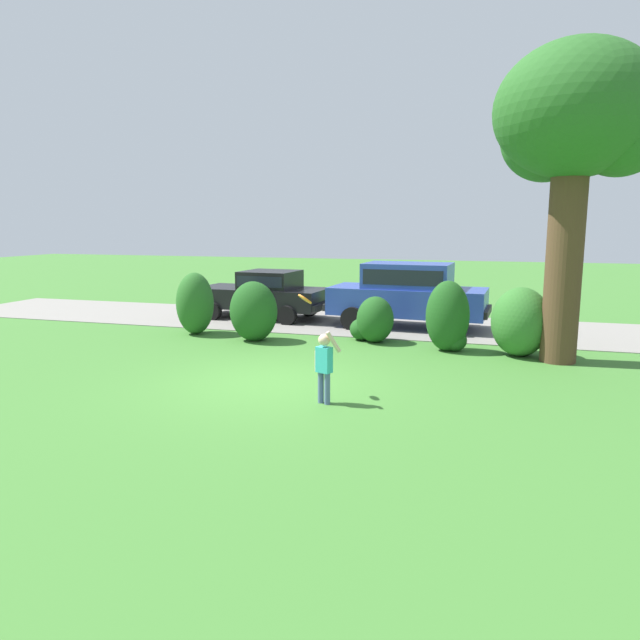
{
  "coord_description": "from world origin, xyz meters",
  "views": [
    {
      "loc": [
        3.93,
        -10.08,
        3.03
      ],
      "look_at": [
        0.66,
        1.01,
        1.1
      ],
      "focal_mm": 32.18,
      "sensor_mm": 36.0,
      "label": 1
    }
  ],
  "objects_px": {
    "parked_sedan": "(264,293)",
    "frisbee": "(305,299)",
    "oak_tree_large": "(576,126)",
    "parked_suv": "(408,292)",
    "child_thrower": "(324,363)"
  },
  "relations": [
    {
      "from": "parked_suv",
      "to": "frisbee",
      "type": "distance_m",
      "value": 7.34
    },
    {
      "from": "child_thrower",
      "to": "parked_suv",
      "type": "bearing_deg",
      "value": 87.46
    },
    {
      "from": "oak_tree_large",
      "to": "child_thrower",
      "type": "height_order",
      "value": "oak_tree_large"
    },
    {
      "from": "oak_tree_large",
      "to": "parked_suv",
      "type": "bearing_deg",
      "value": 140.86
    },
    {
      "from": "parked_suv",
      "to": "frisbee",
      "type": "relative_size",
      "value": 15.69
    },
    {
      "from": "parked_sedan",
      "to": "frisbee",
      "type": "height_order",
      "value": "frisbee"
    },
    {
      "from": "child_thrower",
      "to": "oak_tree_large",
      "type": "bearing_deg",
      "value": 47.01
    },
    {
      "from": "parked_suv",
      "to": "oak_tree_large",
      "type": "bearing_deg",
      "value": -39.14
    },
    {
      "from": "frisbee",
      "to": "oak_tree_large",
      "type": "bearing_deg",
      "value": 40.92
    },
    {
      "from": "parked_sedan",
      "to": "frisbee",
      "type": "relative_size",
      "value": 14.73
    },
    {
      "from": "parked_sedan",
      "to": "child_thrower",
      "type": "bearing_deg",
      "value": -61.83
    },
    {
      "from": "oak_tree_large",
      "to": "parked_suv",
      "type": "distance_m",
      "value": 6.43
    },
    {
      "from": "child_thrower",
      "to": "frisbee",
      "type": "distance_m",
      "value": 1.21
    },
    {
      "from": "oak_tree_large",
      "to": "child_thrower",
      "type": "xyz_separation_m",
      "value": [
        -4.23,
        -4.54,
        -4.38
      ]
    },
    {
      "from": "oak_tree_large",
      "to": "parked_suv",
      "type": "relative_size",
      "value": 1.42
    }
  ]
}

